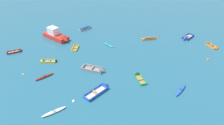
% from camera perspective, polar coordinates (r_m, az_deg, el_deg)
% --- Properties ---
extents(kayak_white_cluster_inner, '(2.50, 2.69, 0.30)m').
position_cam_1_polar(kayak_white_cluster_inner, '(25.47, -17.06, -14.00)').
color(kayak_white_cluster_inner, white).
rests_on(kayak_white_cluster_inner, ground_plane).
extents(rowboat_grey_near_camera, '(4.22, 1.75, 1.31)m').
position_cam_1_polar(rowboat_grey_near_camera, '(31.42, -4.17, -2.32)').
color(rowboat_grey_near_camera, gray).
rests_on(rowboat_grey_near_camera, ground_plane).
extents(rowboat_orange_far_right, '(3.46, 2.18, 0.94)m').
position_cam_1_polar(rowboat_orange_far_right, '(43.26, 11.63, 7.26)').
color(rowboat_orange_far_right, beige).
rests_on(rowboat_orange_far_right, ground_plane).
extents(kayak_blue_outer_right, '(1.88, 3.16, 0.31)m').
position_cam_1_polar(kayak_blue_outer_right, '(29.16, 20.05, -7.81)').
color(kayak_blue_outer_right, blue).
rests_on(kayak_blue_outer_right, ground_plane).
extents(rowboat_yellow_back_row_right, '(3.09, 1.53, 0.86)m').
position_cam_1_polar(rowboat_yellow_back_row_right, '(36.03, -19.64, 0.40)').
color(rowboat_yellow_back_row_right, gray).
rests_on(rowboat_yellow_back_row_right, ground_plane).
extents(kayak_maroon_distant_center, '(2.22, 2.82, 0.30)m').
position_cam_1_polar(kayak_maroon_distant_center, '(31.85, -19.70, -4.04)').
color(kayak_maroon_distant_center, maroon).
rests_on(kayak_maroon_distant_center, ground_plane).
extents(motor_launch_red_midfield_right, '(7.45, 4.83, 2.91)m').
position_cam_1_polar(motor_launch_red_midfield_right, '(43.87, -16.26, 7.74)').
color(motor_launch_red_midfield_right, red).
rests_on(motor_launch_red_midfield_right, ground_plane).
extents(kayak_turquoise_midfield_left, '(2.69, 1.92, 0.27)m').
position_cam_1_polar(kayak_turquoise_midfield_left, '(39.56, -1.06, 5.31)').
color(kayak_turquoise_midfield_left, teal).
rests_on(kayak_turquoise_midfield_left, ground_plane).
extents(rowboat_green_foreground_center, '(2.46, 3.29, 0.92)m').
position_cam_1_polar(rowboat_green_foreground_center, '(30.45, 7.80, -4.02)').
color(rowboat_green_foreground_center, '#99754C').
rests_on(rowboat_green_foreground_center, ground_plane).
extents(rowboat_deep_blue_cluster_outer, '(3.00, 3.99, 1.29)m').
position_cam_1_polar(rowboat_deep_blue_cluster_outer, '(45.50, 21.43, 6.81)').
color(rowboat_deep_blue_cluster_outer, beige).
rests_on(rowboat_deep_blue_cluster_outer, ground_plane).
extents(rowboat_grey_far_back, '(2.83, 3.73, 1.03)m').
position_cam_1_polar(rowboat_grey_far_back, '(48.47, -7.64, 10.45)').
color(rowboat_grey_far_back, '#4C4C51').
rests_on(rowboat_grey_far_back, ground_plane).
extents(rowboat_orange_far_left, '(2.28, 3.01, 0.96)m').
position_cam_1_polar(rowboat_orange_far_left, '(43.76, 28.47, 3.99)').
color(rowboat_orange_far_left, '#4C4C51').
rests_on(rowboat_orange_far_left, ground_plane).
extents(rowboat_blue_outer_left, '(3.19, 4.41, 1.22)m').
position_cam_1_polar(rowboat_blue_outer_left, '(27.71, -3.01, -7.74)').
color(rowboat_blue_outer_left, beige).
rests_on(rowboat_blue_outer_left, ground_plane).
extents(rowboat_yellow_near_left, '(1.47, 2.89, 0.93)m').
position_cam_1_polar(rowboat_yellow_near_left, '(39.58, -10.84, 4.74)').
color(rowboat_yellow_near_left, '#99754C').
rests_on(rowboat_yellow_near_left, ground_plane).
extents(rowboat_maroon_back_row_center, '(2.77, 2.47, 0.83)m').
position_cam_1_polar(rowboat_maroon_back_row_center, '(41.55, -26.49, 3.12)').
color(rowboat_maroon_back_row_center, beige).
rests_on(rowboat_maroon_back_row_center, ground_plane).
extents(mooring_buoy_between_boats_right, '(0.43, 0.43, 0.43)m').
position_cam_1_polar(mooring_buoy_between_boats_right, '(26.43, -11.50, -11.41)').
color(mooring_buoy_between_boats_right, silver).
rests_on(mooring_buoy_between_boats_right, ground_plane).
extents(mooring_buoy_between_boats_left, '(0.46, 0.46, 0.46)m').
position_cam_1_polar(mooring_buoy_between_boats_left, '(45.38, 14.00, 7.78)').
color(mooring_buoy_between_boats_left, red).
rests_on(mooring_buoy_between_boats_left, ground_plane).
extents(mooring_buoy_near_foreground, '(0.47, 0.47, 0.47)m').
position_cam_1_polar(mooring_buoy_near_foreground, '(38.84, 26.99, 0.77)').
color(mooring_buoy_near_foreground, orange).
rests_on(mooring_buoy_near_foreground, ground_plane).
extents(mooring_buoy_trailing, '(0.35, 0.35, 0.35)m').
position_cam_1_polar(mooring_buoy_trailing, '(33.97, -25.21, -3.25)').
color(mooring_buoy_trailing, yellow).
rests_on(mooring_buoy_trailing, ground_plane).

